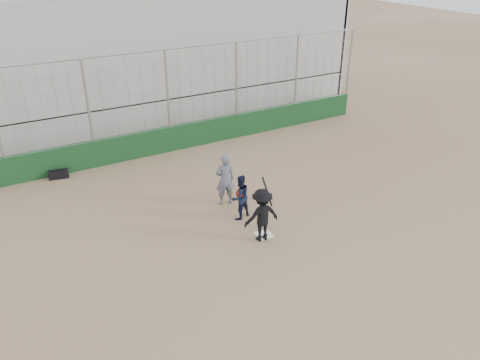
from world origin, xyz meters
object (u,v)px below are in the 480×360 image
batter_at_plate (262,215)px  umpire (225,182)px  catcher_crouched (240,204)px  equipment_bag (59,174)px

batter_at_plate → umpire: size_ratio=1.13×
batter_at_plate → catcher_crouched: batter_at_plate is taller
batter_at_plate → catcher_crouched: bearing=88.6°
batter_at_plate → umpire: batter_at_plate is taller
batter_at_plate → catcher_crouched: (0.03, 1.27, -0.30)m
catcher_crouched → umpire: (0.02, 1.01, 0.28)m
batter_at_plate → equipment_bag: (-4.26, 6.79, -0.65)m
batter_at_plate → equipment_bag: 8.04m
catcher_crouched → equipment_bag: (-4.29, 5.52, -0.35)m
umpire → equipment_bag: bearing=-36.8°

